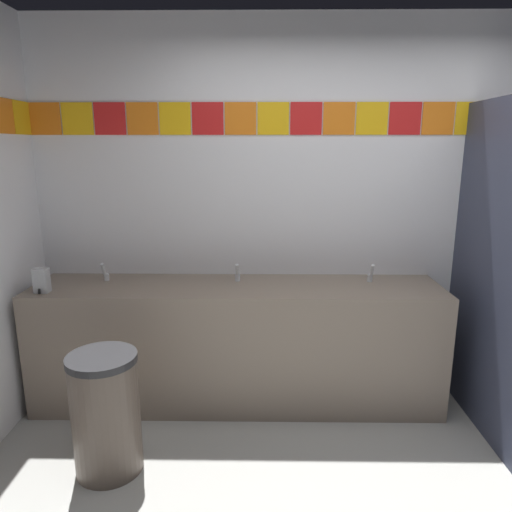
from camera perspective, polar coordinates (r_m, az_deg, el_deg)
The scene contains 7 objects.
wall_back at distance 3.43m, azimuth 11.50°, elevation 5.55°, with size 4.50×0.09×2.65m.
vanity_counter at distance 3.30m, azimuth -2.31°, elevation -10.58°, with size 2.78×0.57×0.86m.
faucet_left at distance 3.41m, azimuth -18.09°, elevation -2.11°, with size 0.04×0.10×0.14m.
faucet_center at distance 3.23m, azimuth -2.30°, elevation -2.28°, with size 0.04×0.10×0.14m.
faucet_right at distance 3.31m, azimuth 13.95°, elevation -2.28°, with size 0.04×0.10×0.14m.
soap_dispenser at distance 3.29m, azimuth -24.94°, elevation -2.76°, with size 0.09×0.09×0.16m.
trash_bin at distance 2.82m, azimuth -18.00°, elevation -17.95°, with size 0.38×0.38×0.69m.
Camera 1 is at (-0.63, -1.75, 1.78)m, focal length 32.44 mm.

